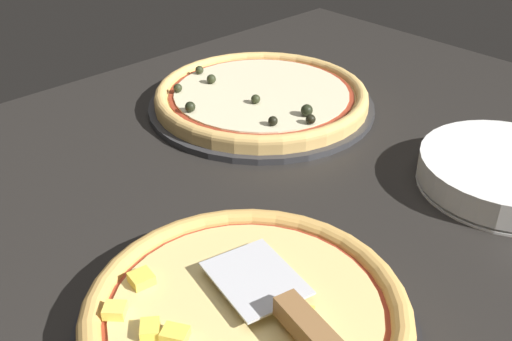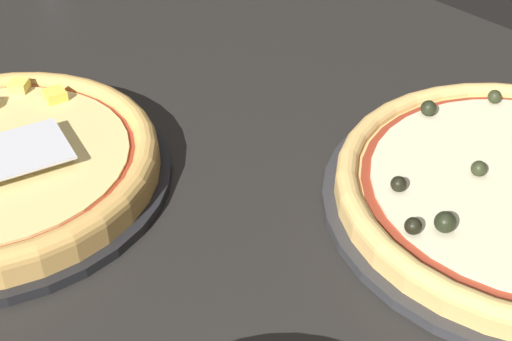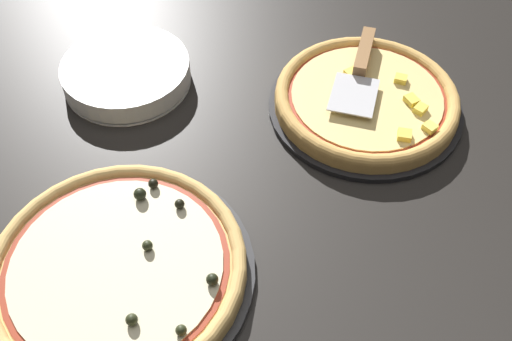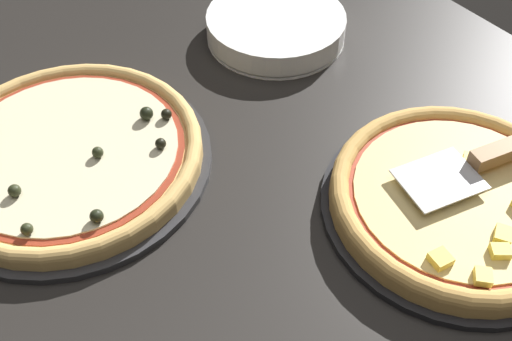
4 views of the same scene
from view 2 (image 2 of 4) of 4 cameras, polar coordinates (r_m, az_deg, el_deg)
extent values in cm
cube|color=black|center=(73.65, -6.75, -0.06)|extent=(155.75, 102.64, 3.60)
cube|color=#F9E05B|center=(80.40, -18.42, 6.45)|extent=(2.66, 2.67, 1.03)
cube|color=#F4D64C|center=(77.62, -15.81, 5.83)|extent=(2.42, 2.40, 1.03)
sphere|color=#282D19|center=(78.72, 18.55, 5.62)|extent=(1.43, 1.43, 1.43)
sphere|color=#282D19|center=(67.37, 17.40, 0.15)|extent=(1.46, 1.46, 1.46)
sphere|color=black|center=(63.76, 11.33, -1.07)|extent=(1.43, 1.43, 1.43)
sphere|color=black|center=(59.63, 12.46, -4.35)|extent=(1.47, 1.47, 1.47)
sphere|color=black|center=(60.34, 14.89, -4.01)|extent=(1.83, 1.83, 1.83)
sphere|color=black|center=(74.64, 13.64, 4.87)|extent=(1.63, 1.63, 1.63)
cube|color=silver|center=(68.75, -18.74, 1.43)|extent=(9.17, 10.75, 0.24)
camera|label=1|loc=(0.85, -56.72, 23.21)|focal=42.00mm
camera|label=3|loc=(1.06, 36.27, 48.88)|focal=42.00mm
camera|label=4|loc=(1.03, -3.45, 45.73)|focal=42.00mm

